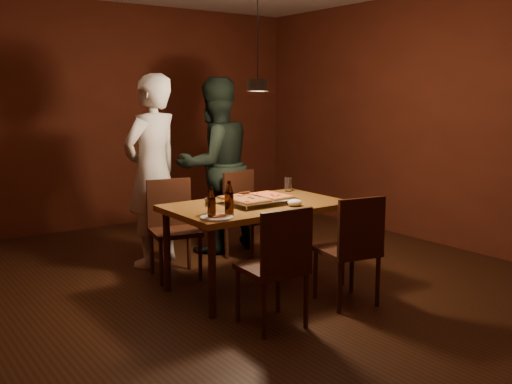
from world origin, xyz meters
TOP-DOWN VIEW (x-y plane):
  - room_shell at (0.00, 0.00)m, footprint 6.00×6.00m
  - dining_table at (-0.06, -0.06)m, footprint 1.50×0.90m
  - chair_far_left at (-0.48, 0.68)m, footprint 0.50×0.50m
  - chair_far_right at (0.40, 0.76)m, footprint 0.49×0.49m
  - chair_near_left at (-0.46, -0.88)m, footprint 0.45×0.45m
  - chair_near_right at (0.31, -0.86)m, footprint 0.49×0.49m
  - pizza_tray at (-0.05, -0.06)m, footprint 0.59×0.50m
  - pizza_meat at (-0.19, -0.07)m, footprint 0.28×0.43m
  - pizza_cheese at (0.09, -0.07)m, footprint 0.26×0.39m
  - spatula at (-0.06, -0.05)m, footprint 0.16×0.26m
  - beer_bottle_a at (-0.69, -0.37)m, footprint 0.06×0.06m
  - beer_bottle_b at (-0.52, -0.35)m, footprint 0.07×0.07m
  - water_glass_left at (-0.61, -0.21)m, footprint 0.08×0.08m
  - water_glass_right at (0.55, 0.26)m, footprint 0.07×0.07m
  - plate_slice at (-0.65, -0.38)m, footprint 0.25×0.25m
  - napkin at (0.14, -0.34)m, footprint 0.14×0.10m
  - diner_white at (-0.47, 1.10)m, footprint 0.80×0.66m
  - diner_dark at (0.30, 1.19)m, footprint 0.92×0.72m
  - pendant_lamp at (0.00, 0.00)m, footprint 0.18×0.18m

SIDE VIEW (x-z plane):
  - chair_far_left at x=-0.48m, z-range 0.29..0.78m
  - chair_far_right at x=0.40m, z-range 0.29..0.78m
  - chair_near_left at x=-0.46m, z-range 0.29..0.78m
  - chair_near_right at x=0.31m, z-range 0.29..0.78m
  - dining_table at x=-0.06m, z-range 0.30..1.05m
  - plate_slice at x=-0.65m, z-range 0.75..0.77m
  - pizza_tray at x=-0.05m, z-range 0.75..0.80m
  - napkin at x=0.14m, z-range 0.75..0.81m
  - pizza_meat at x=-0.19m, z-range 0.80..0.82m
  - pizza_cheese at x=0.09m, z-range 0.80..0.82m
  - spatula at x=-0.06m, z-range 0.79..0.83m
  - water_glass_left at x=-0.61m, z-range 0.75..0.88m
  - water_glass_right at x=0.55m, z-range 0.75..0.89m
  - beer_bottle_a at x=-0.69m, z-range 0.75..0.99m
  - beer_bottle_b at x=-0.52m, z-range 0.75..1.02m
  - diner_dark at x=0.30m, z-range 0.00..1.85m
  - diner_white at x=-0.47m, z-range 0.00..1.87m
  - room_shell at x=0.00m, z-range -1.60..4.40m
  - pendant_lamp at x=0.00m, z-range 1.21..2.31m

